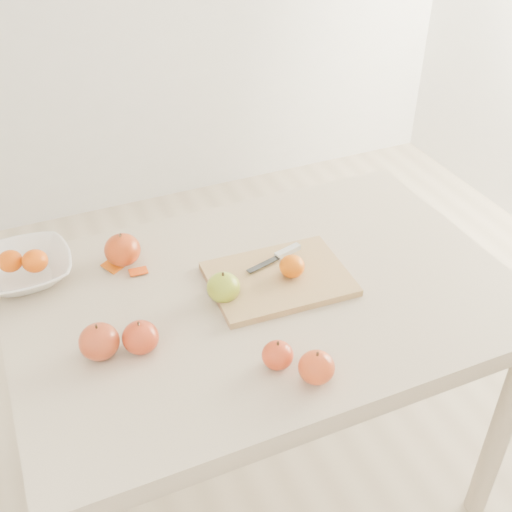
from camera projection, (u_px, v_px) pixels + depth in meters
name	position (u px, v px, depth m)	size (l,w,h in m)	color
ground	(262.00, 477.00, 1.99)	(3.50, 3.50, 0.00)	#C6B293
table	(264.00, 321.00, 1.60)	(1.20, 0.80, 0.75)	beige
cutting_board	(279.00, 279.00, 1.56)	(0.33, 0.24, 0.02)	tan
board_tangerine	(292.00, 266.00, 1.54)	(0.06, 0.06, 0.05)	#CD5107
fruit_bowl	(24.00, 270.00, 1.56)	(0.23, 0.23, 0.06)	white
bowl_tangerine_near	(10.00, 261.00, 1.54)	(0.06, 0.06, 0.05)	#D54307
bowl_tangerine_far	(35.00, 261.00, 1.54)	(0.06, 0.06, 0.05)	#D45407
orange_peel_a	(116.00, 265.00, 1.62)	(0.06, 0.04, 0.00)	orange
orange_peel_b	(138.00, 272.00, 1.60)	(0.04, 0.04, 0.00)	#DE4A0F
paring_knife	(284.00, 253.00, 1.62)	(0.17, 0.07, 0.01)	silver
apple_green	(223.00, 287.00, 1.49)	(0.08, 0.08, 0.07)	olive
apple_red_b	(99.00, 342.00, 1.35)	(0.09, 0.09, 0.08)	maroon
apple_red_c	(316.00, 367.00, 1.29)	(0.08, 0.08, 0.07)	#A01714
apple_red_d	(141.00, 337.00, 1.36)	(0.08, 0.08, 0.07)	maroon
apple_red_a	(122.00, 250.00, 1.61)	(0.09, 0.09, 0.08)	maroon
apple_red_e	(278.00, 355.00, 1.33)	(0.07, 0.07, 0.06)	maroon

